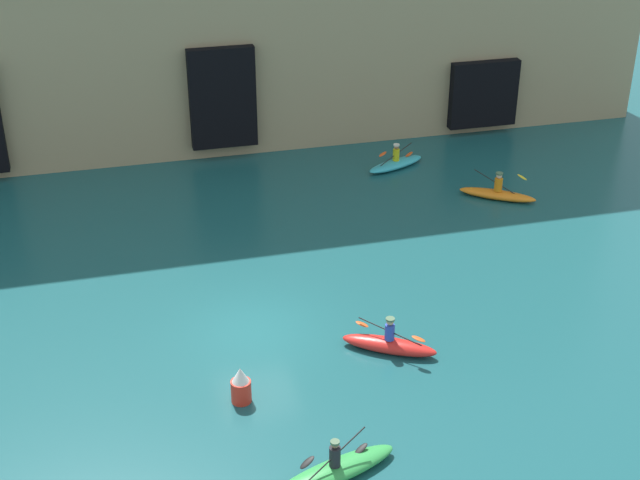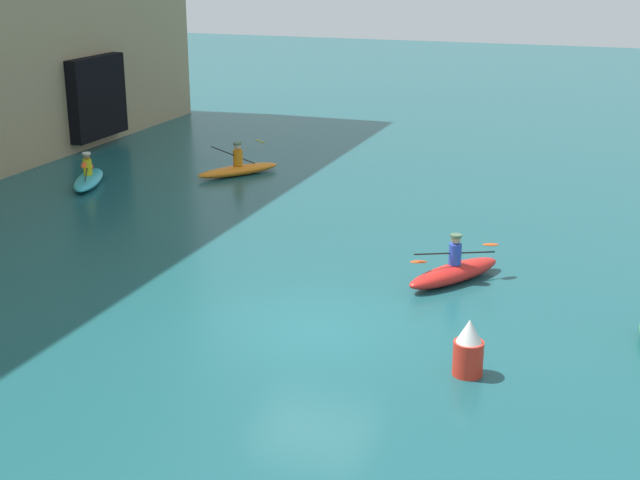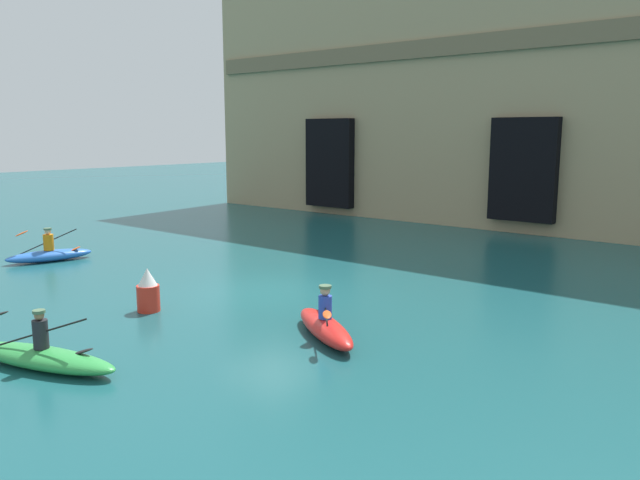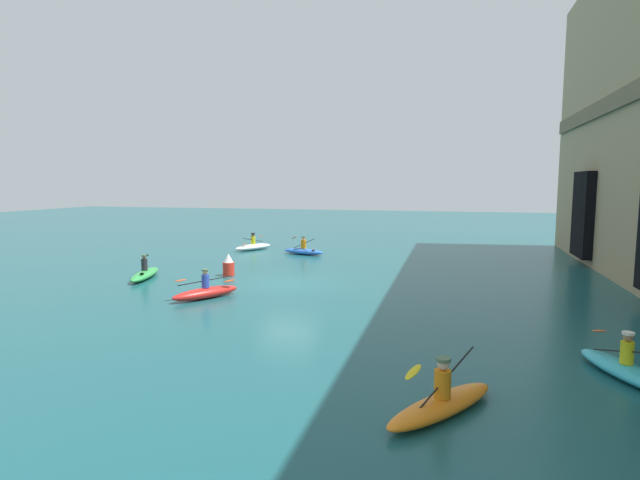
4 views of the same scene
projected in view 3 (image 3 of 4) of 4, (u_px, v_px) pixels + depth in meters
The scene contains 6 objects.
ground_plane at pixel (273, 291), 17.50m from camera, with size 120.00×120.00×0.00m, color #195156.
cliff_bluff at pixel (569, 52), 27.97m from camera, with size 39.63×6.34×15.98m.
kayak_red at pixel (325, 326), 13.51m from camera, with size 2.79×2.07×1.17m.
kayak_green at pixel (42, 356), 11.78m from camera, with size 3.51×1.73×1.13m.
kayak_blue at pixel (49, 254), 21.55m from camera, with size 1.51×2.92×1.16m.
marker_buoy at pixel (148, 291), 15.47m from camera, with size 0.56×0.56×1.09m.
Camera 3 is at (11.85, -12.26, 4.40)m, focal length 35.00 mm.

